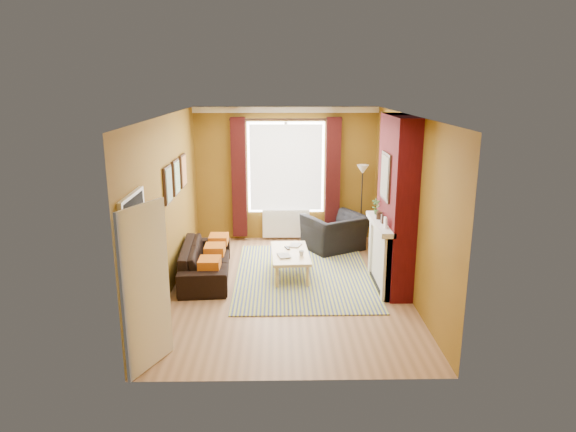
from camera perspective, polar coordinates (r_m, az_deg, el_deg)
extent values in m
plane|color=#8E6440|center=(8.58, 0.03, -7.87)|extent=(5.50, 5.50, 0.00)
cube|color=brown|center=(10.84, -0.24, 4.65)|extent=(3.80, 0.02, 2.80)
cube|color=brown|center=(5.51, 0.56, -5.44)|extent=(3.80, 0.02, 2.80)
cube|color=brown|center=(8.40, 13.10, 1.27)|extent=(0.02, 5.50, 2.80)
cube|color=brown|center=(8.33, -13.15, 1.16)|extent=(0.02, 5.50, 2.80)
cube|color=white|center=(7.94, 0.03, 11.12)|extent=(3.80, 5.50, 0.01)
cube|color=#4E0B0E|center=(8.36, 11.94, 1.27)|extent=(0.35, 1.40, 2.80)
cube|color=white|center=(8.55, 10.36, -4.27)|extent=(0.12, 1.30, 1.10)
cube|color=white|center=(8.39, 10.19, -0.85)|extent=(0.22, 1.40, 0.08)
cube|color=white|center=(8.02, 11.01, -5.82)|extent=(0.16, 0.14, 1.04)
cube|color=white|center=(9.10, 9.53, -3.27)|extent=(0.16, 0.14, 1.04)
cube|color=black|center=(8.59, 10.53, -4.90)|extent=(0.06, 0.80, 0.90)
cube|color=black|center=(8.74, 10.27, -7.50)|extent=(0.20, 1.00, 0.06)
cube|color=white|center=(8.03, 10.77, -0.70)|extent=(0.03, 0.12, 0.16)
cube|color=#301E12|center=(8.27, 10.43, -0.30)|extent=(0.03, 0.10, 0.14)
cylinder|color=#301E12|center=(8.51, 10.10, 0.07)|extent=(0.10, 0.10, 0.12)
cube|color=#301E12|center=(8.23, 10.81, 4.32)|extent=(0.03, 0.60, 0.75)
cube|color=#A07136|center=(8.22, 10.68, 4.32)|extent=(0.01, 0.52, 0.66)
cube|color=white|center=(10.65, -0.24, 11.73)|extent=(3.80, 0.08, 0.12)
cube|color=white|center=(10.79, -0.24, 5.40)|extent=(1.60, 0.04, 1.90)
cube|color=white|center=(10.75, -0.23, 5.37)|extent=(1.50, 0.02, 1.80)
cube|color=white|center=(10.77, -0.23, 5.39)|extent=(0.06, 0.04, 1.90)
cube|color=#3A0D0D|center=(10.76, -5.47, 4.24)|extent=(0.30, 0.16, 2.50)
cube|color=#3A0D0D|center=(10.79, 5.00, 4.27)|extent=(0.30, 0.16, 2.50)
cylinder|color=#301E12|center=(10.58, -0.23, 10.68)|extent=(2.30, 0.05, 0.05)
cube|color=white|center=(10.98, -0.22, -0.85)|extent=(1.00, 0.10, 0.60)
cube|color=white|center=(10.92, -2.58, -0.94)|extent=(0.04, 0.03, 0.56)
cube|color=white|center=(10.92, -2.00, -0.94)|extent=(0.04, 0.03, 0.56)
cube|color=white|center=(10.92, -1.43, -0.94)|extent=(0.04, 0.03, 0.56)
cube|color=white|center=(10.92, -0.85, -0.93)|extent=(0.04, 0.03, 0.56)
cube|color=white|center=(10.92, -0.27, -0.93)|extent=(0.04, 0.03, 0.56)
cube|color=white|center=(10.92, 0.31, -0.93)|extent=(0.04, 0.03, 0.56)
cube|color=white|center=(10.93, 0.88, -0.93)|extent=(0.04, 0.03, 0.56)
cube|color=white|center=(10.93, 1.46, -0.92)|extent=(0.04, 0.03, 0.56)
cube|color=white|center=(10.93, 2.03, -0.92)|extent=(0.04, 0.03, 0.56)
cube|color=#301E12|center=(8.16, -13.23, 3.39)|extent=(0.04, 0.44, 0.58)
cube|color=gold|center=(8.15, -13.05, 3.39)|extent=(0.01, 0.38, 0.52)
cube|color=#301E12|center=(8.78, -12.36, 4.23)|extent=(0.04, 0.44, 0.58)
cube|color=green|center=(8.78, -12.20, 4.23)|extent=(0.01, 0.38, 0.52)
cube|color=#301E12|center=(9.41, -11.61, 4.96)|extent=(0.04, 0.44, 0.58)
cube|color=#BE422F|center=(9.41, -11.46, 4.96)|extent=(0.01, 0.38, 0.52)
cube|color=white|center=(6.54, -16.39, -6.49)|extent=(0.05, 0.94, 2.06)
cube|color=black|center=(6.54, -16.22, -6.50)|extent=(0.02, 0.80, 1.98)
cube|color=white|center=(6.17, -15.49, -7.74)|extent=(0.37, 0.74, 1.98)
imported|color=#407333|center=(8.77, 9.75, 1.04)|extent=(0.14, 0.10, 0.27)
cube|color=#B5540F|center=(8.37, -8.71, -5.21)|extent=(0.34, 0.40, 0.16)
cube|color=#B5540F|center=(9.03, -8.14, -3.70)|extent=(0.34, 0.40, 0.16)
cube|color=#B5540F|center=(9.60, -7.71, -2.57)|extent=(0.34, 0.40, 0.16)
cube|color=#324089|center=(9.07, 1.72, -6.53)|extent=(2.36, 3.26, 0.02)
imported|color=black|center=(9.01, -9.13, -4.94)|extent=(0.93, 2.07, 0.59)
imported|color=black|center=(10.34, 5.24, -1.85)|extent=(1.44, 1.38, 0.72)
cube|color=#D4B57A|center=(8.95, 0.24, -4.19)|extent=(0.69, 1.29, 0.05)
cylinder|color=#D4B57A|center=(8.48, -1.23, -6.83)|extent=(0.06, 0.06, 0.37)
cylinder|color=#D4B57A|center=(8.51, 2.21, -6.75)|extent=(0.06, 0.06, 0.37)
cylinder|color=#D4B57A|center=(9.55, -1.51, -4.31)|extent=(0.06, 0.06, 0.37)
cylinder|color=#D4B57A|center=(9.58, 1.53, -4.25)|extent=(0.06, 0.06, 0.37)
cylinder|color=#A67C48|center=(10.81, 3.25, -1.95)|extent=(0.41, 0.41, 0.40)
cylinder|color=black|center=(10.89, 8.00, -2.97)|extent=(0.28, 0.28, 0.03)
cylinder|color=black|center=(10.67, 8.15, 1.03)|extent=(0.03, 0.03, 1.53)
cone|color=beige|center=(10.52, 8.30, 5.14)|extent=(0.28, 0.28, 0.18)
imported|color=#999999|center=(8.70, -1.09, -4.49)|extent=(0.25, 0.31, 0.03)
imported|color=#999999|center=(9.31, 0.27, -3.20)|extent=(0.26, 0.30, 0.02)
imported|color=#999999|center=(8.76, 1.51, -4.15)|extent=(0.10, 0.10, 0.08)
cube|color=#242426|center=(9.13, -0.08, -3.56)|extent=(0.10, 0.17, 0.02)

